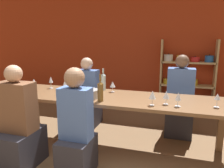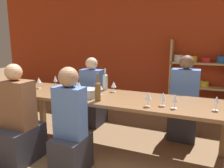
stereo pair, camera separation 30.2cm
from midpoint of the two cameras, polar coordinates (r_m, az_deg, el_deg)
The scene contains 21 objects.
wall_back_red at distance 5.16m, azimuth 6.79°, elevation 9.81°, with size 8.80×0.06×2.70m.
shelf_unit at distance 4.96m, azimuth 17.06°, elevation 0.40°, with size 1.14×0.30×1.50m.
dining_table at distance 2.98m, azimuth -3.48°, elevation -4.64°, with size 3.08×0.83×0.74m.
mixing_bowl at distance 2.89m, azimuth -9.13°, elevation -2.46°, with size 0.26×0.26×0.12m.
wine_bottle_green at distance 2.71m, azimuth -6.26°, elevation -1.81°, with size 0.07×0.07×0.34m.
wine_bottle_dark at distance 3.31m, azimuth -4.92°, elevation 0.70°, with size 0.08×0.08×0.33m.
wine_glass_red_a at distance 2.54m, azimuth 7.19°, elevation -2.93°, with size 0.08×0.08×0.18m.
wine_glass_white_a at distance 3.03m, azimuth -11.51°, elevation -0.63°, with size 0.08×0.08×0.18m.
wine_glass_white_b at distance 3.18m, azimuth -2.56°, elevation -0.20°, with size 0.08×0.08×0.16m.
wine_glass_red_b at distance 3.29m, azimuth -12.24°, elevation -0.23°, with size 0.07×0.07×0.15m.
wine_glass_empty_a at distance 3.56m, azimuth -22.07°, elevation 0.49°, with size 0.08×0.08×0.17m.
wine_glass_white_c at distance 3.60m, azimuth -18.04°, elevation 0.96°, with size 0.07×0.07×0.19m.
wine_glass_red_c at distance 2.61m, azimuth 10.81°, elevation -2.92°, with size 0.08×0.08×0.16m.
wine_glass_white_d at distance 3.01m, azimuth -6.02°, elevation -0.91°, with size 0.08×0.08×0.15m.
wine_glass_white_e at distance 3.29m, azimuth -14.73°, elevation 0.20°, with size 0.07×0.07×0.18m.
wine_glass_red_d at distance 2.66m, azimuth 22.98°, elevation -3.24°, with size 0.07×0.07×0.16m.
wine_glass_white_f at distance 2.55m, azimuth 13.72°, elevation -3.30°, with size 0.07×0.07×0.17m.
person_near_a at distance 2.52m, azimuth -12.78°, elevation -12.93°, with size 0.34×0.43×1.21m.
person_far_a at distance 3.90m, azimuth -8.63°, elevation -4.31°, with size 0.39×0.49×1.20m.
person_near_b at distance 2.92m, azimuth -26.06°, elevation -10.90°, with size 0.42×0.53×1.22m.
person_far_b at distance 3.59m, azimuth 14.93°, elevation -5.53°, with size 0.41×0.51×1.27m.
Camera 1 is at (0.80, -1.30, 1.49)m, focal length 35.00 mm.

